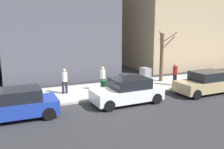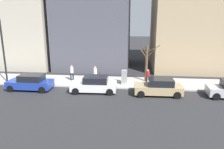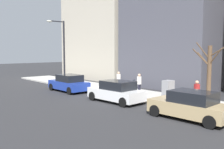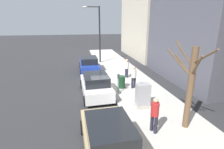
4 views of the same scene
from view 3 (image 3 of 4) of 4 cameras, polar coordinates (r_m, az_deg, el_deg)
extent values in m
plane|color=#2B2B2D|center=(19.64, 0.25, -5.18)|extent=(120.00, 120.00, 0.00)
cube|color=#B2AFA8|center=(21.00, 4.30, -4.30)|extent=(4.00, 36.00, 0.15)
cube|color=tan|center=(13.90, 17.16, -7.42)|extent=(1.91, 4.25, 0.70)
cube|color=black|center=(13.68, 17.97, -4.87)|extent=(1.66, 2.24, 0.60)
cylinder|color=black|center=(14.08, 9.85, -8.14)|extent=(0.24, 0.65, 0.64)
cylinder|color=black|center=(15.45, 13.64, -7.01)|extent=(0.24, 0.65, 0.64)
cylinder|color=black|center=(12.55, 21.46, -10.11)|extent=(0.24, 0.65, 0.64)
cube|color=white|center=(17.71, 0.87, -4.46)|extent=(1.93, 4.25, 0.70)
cube|color=black|center=(17.47, 1.33, -2.44)|extent=(1.67, 2.25, 0.60)
cylinder|color=black|center=(18.33, -4.46, -4.94)|extent=(0.24, 0.65, 0.64)
cylinder|color=black|center=(19.43, -0.57, -4.33)|extent=(0.24, 0.65, 0.64)
cylinder|color=black|center=(16.09, 2.60, -6.37)|extent=(0.24, 0.65, 0.64)
cylinder|color=black|center=(17.34, 6.50, -5.55)|extent=(0.24, 0.65, 0.64)
cube|color=#1E389E|center=(22.66, -9.92, -2.39)|extent=(1.83, 4.21, 0.70)
cube|color=black|center=(22.41, -9.67, -0.80)|extent=(1.62, 2.21, 0.60)
cylinder|color=black|center=(23.61, -13.64, -2.77)|extent=(0.22, 0.64, 0.64)
cylinder|color=black|center=(24.44, -10.12, -2.43)|extent=(0.22, 0.64, 0.64)
cylinder|color=black|center=(20.94, -9.65, -3.71)|extent=(0.22, 0.64, 0.64)
cylinder|color=black|center=(21.88, -5.87, -3.28)|extent=(0.22, 0.64, 0.64)
cylinder|color=slate|center=(18.57, 5.05, -3.70)|extent=(0.07, 0.07, 1.05)
cube|color=#2D333D|center=(18.47, 5.07, -1.63)|extent=(0.14, 0.10, 0.30)
cube|color=#A8A399|center=(17.79, 12.65, -5.63)|extent=(0.83, 0.61, 0.18)
cube|color=#939399|center=(17.67, 12.70, -3.35)|extent=(0.75, 0.55, 1.25)
cylinder|color=black|center=(26.16, -10.88, 4.83)|extent=(0.18, 0.18, 6.50)
cylinder|color=black|center=(25.93, -12.55, 11.77)|extent=(1.60, 0.10, 0.10)
ellipsoid|color=beige|center=(25.54, -14.15, 11.73)|extent=(0.56, 0.32, 0.20)
cylinder|color=brown|center=(17.50, 21.31, -0.05)|extent=(0.28, 0.28, 3.80)
cylinder|color=brown|center=(17.31, 20.09, 5.08)|extent=(0.63, 0.74, 1.17)
cylinder|color=brown|center=(17.32, 20.19, 3.35)|extent=(0.58, 0.65, 0.94)
cylinder|color=brown|center=(17.22, 19.70, 3.68)|extent=(0.88, 0.85, 1.20)
cylinder|color=brown|center=(17.06, 22.49, 3.72)|extent=(0.42, 0.98, 1.11)
cylinder|color=brown|center=(17.08, 23.35, 5.10)|extent=(0.17, 1.36, 0.86)
cylinder|color=#14381E|center=(19.52, 3.99, -3.47)|extent=(0.56, 0.56, 0.90)
cylinder|color=#1E1E2D|center=(16.22, 18.32, -5.68)|extent=(0.16, 0.16, 0.82)
cylinder|color=#1E1E2D|center=(16.18, 19.16, -5.73)|extent=(0.16, 0.16, 0.82)
cylinder|color=#A52323|center=(16.08, 18.81, -3.18)|extent=(0.36, 0.36, 0.62)
sphere|color=tan|center=(16.02, 18.86, -1.70)|extent=(0.22, 0.22, 0.22)
cylinder|color=#1E1E2D|center=(20.14, 6.32, -3.33)|extent=(0.16, 0.16, 0.82)
cylinder|color=#1E1E2D|center=(19.91, 6.11, -3.43)|extent=(0.16, 0.16, 0.82)
cylinder|color=silver|center=(19.93, 6.24, -1.34)|extent=(0.36, 0.36, 0.62)
sphere|color=tan|center=(19.89, 6.25, -0.13)|extent=(0.22, 0.22, 0.22)
cylinder|color=#1E1E2D|center=(21.91, 1.77, -2.60)|extent=(0.16, 0.16, 0.82)
cylinder|color=#1E1E2D|center=(22.04, 1.25, -2.56)|extent=(0.16, 0.16, 0.82)
cylinder|color=silver|center=(21.89, 1.51, -0.71)|extent=(0.36, 0.36, 0.62)
sphere|color=tan|center=(21.85, 1.52, 0.38)|extent=(0.22, 0.22, 0.22)
camera|label=1|loc=(19.40, -44.83, 6.88)|focal=40.00mm
camera|label=2|loc=(12.09, -82.24, 16.50)|focal=35.00mm
camera|label=4|loc=(10.87, 41.15, 11.22)|focal=28.00mm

